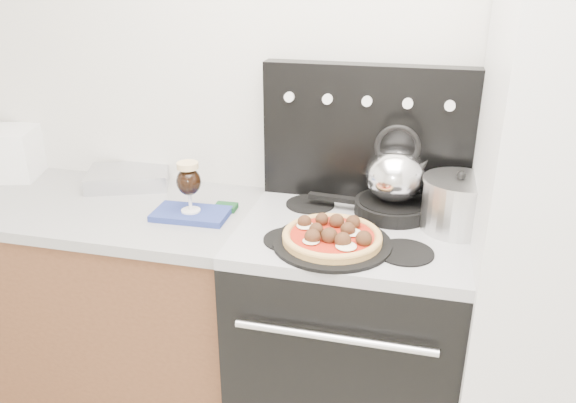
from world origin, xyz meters
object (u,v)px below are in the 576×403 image
(stove_body, at_px, (347,343))
(stock_pot, at_px, (457,206))
(oven_mitt, at_px, (191,214))
(beer_glass, at_px, (189,187))
(skillet, at_px, (393,208))
(base_cabinet, at_px, (87,302))
(tea_kettle, at_px, (396,170))
(pizza, at_px, (332,235))
(pizza_pan, at_px, (332,243))

(stove_body, relative_size, stock_pot, 3.80)
(oven_mitt, distance_m, stock_pot, 0.93)
(beer_glass, height_order, skillet, beer_glass)
(beer_glass, bearing_deg, stock_pot, 5.25)
(beer_glass, distance_m, skillet, 0.73)
(base_cabinet, relative_size, stove_body, 1.65)
(stock_pot, bearing_deg, oven_mitt, -174.75)
(oven_mitt, height_order, tea_kettle, tea_kettle)
(base_cabinet, relative_size, pizza, 4.61)
(tea_kettle, bearing_deg, stove_body, -127.38)
(oven_mitt, height_order, stock_pot, stock_pot)
(stove_body, xyz_separation_m, beer_glass, (-0.58, -0.02, 0.58))
(base_cabinet, bearing_deg, beer_glass, -4.54)
(oven_mitt, relative_size, pizza_pan, 0.71)
(pizza_pan, height_order, stock_pot, stock_pot)
(tea_kettle, bearing_deg, skillet, 0.00)
(pizza_pan, bearing_deg, pizza, 0.00)
(tea_kettle, bearing_deg, beer_glass, -164.23)
(beer_glass, height_order, pizza, beer_glass)
(oven_mitt, xyz_separation_m, skillet, (0.70, 0.16, 0.03))
(base_cabinet, bearing_deg, pizza_pan, -9.20)
(pizza_pan, bearing_deg, base_cabinet, 170.80)
(stove_body, height_order, stock_pot, stock_pot)
(stove_body, distance_m, stock_pot, 0.66)
(base_cabinet, relative_size, stock_pot, 6.25)
(beer_glass, relative_size, pizza, 0.60)
(pizza_pan, height_order, tea_kettle, tea_kettle)
(stove_body, bearing_deg, pizza, -108.08)
(beer_glass, height_order, pizza_pan, beer_glass)
(oven_mitt, xyz_separation_m, tea_kettle, (0.70, 0.16, 0.17))
(skillet, bearing_deg, tea_kettle, 0.00)
(oven_mitt, bearing_deg, beer_glass, 0.00)
(stove_body, bearing_deg, tea_kettle, 49.43)
(pizza_pan, bearing_deg, stock_pot, 29.29)
(base_cabinet, xyz_separation_m, tea_kettle, (1.23, 0.12, 0.65))
(oven_mitt, distance_m, tea_kettle, 0.74)
(oven_mitt, bearing_deg, tea_kettle, 12.59)
(beer_glass, distance_m, pizza, 0.55)
(skillet, bearing_deg, pizza_pan, -120.38)
(stove_body, relative_size, skillet, 3.25)
(beer_glass, bearing_deg, stove_body, 1.61)
(tea_kettle, xyz_separation_m, stock_pot, (0.21, -0.07, -0.08))
(oven_mitt, bearing_deg, skillet, 12.59)
(pizza, bearing_deg, beer_glass, 166.39)
(base_cabinet, xyz_separation_m, pizza_pan, (1.06, -0.17, 0.50))
(beer_glass, relative_size, tea_kettle, 0.81)
(oven_mitt, relative_size, beer_glass, 1.42)
(stove_body, distance_m, oven_mitt, 0.75)
(stove_body, height_order, pizza, pizza)
(oven_mitt, xyz_separation_m, beer_glass, (0.00, 0.00, 0.11))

